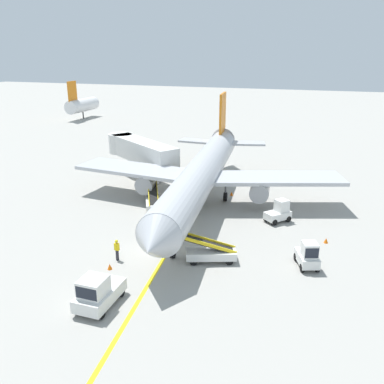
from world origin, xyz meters
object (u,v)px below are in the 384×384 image
Objects in this scene: jet_bridge at (138,150)px; safety_cone_nose_right at (232,194)px; baggage_tug_by_cargo_door at (279,212)px; safety_cone_wingtip_left at (110,267)px; belt_loader_forward_hold at (153,200)px; safety_cone_nose_left at (326,240)px; ground_crew_marshaller at (117,249)px; baggage_tug_near_wing at (308,256)px; airliner at (203,173)px; pushback_tug at (98,292)px; belt_loader_aft_hold at (209,252)px.

safety_cone_nose_right is (12.85, -3.10, -3.32)m from jet_bridge.
baggage_tug_by_cargo_door is 6.03× the size of safety_cone_wingtip_left.
jet_bridge reaches higher than belt_loader_forward_hold.
baggage_tug_by_cargo_door is 16.76m from safety_cone_wingtip_left.
ground_crew_marshaller is at bearing -151.23° from safety_cone_nose_left.
baggage_tug_near_wing is 6.14× the size of safety_cone_wingtip_left.
airliner reaches higher than baggage_tug_near_wing.
safety_cone_nose_left is at bearing 75.42° from baggage_tug_near_wing.
safety_cone_nose_left is (12.51, -5.42, -3.20)m from airliner.
safety_cone_nose_right is (6.70, 6.17, -0.56)m from belt_loader_forward_hold.
belt_loader_forward_hold is 12.77m from safety_cone_wingtip_left.
airliner is 80.30× the size of safety_cone_nose_left.
ground_crew_marshaller is 17.98m from safety_cone_nose_right.
belt_loader_forward_hold reaches higher than safety_cone_nose_left.
safety_cone_nose_right is at bearing 76.17° from safety_cone_wingtip_left.
safety_cone_nose_left is at bearing -37.49° from baggage_tug_by_cargo_door.
ground_crew_marshaller is at bearing -68.39° from jet_bridge.
baggage_tug_by_cargo_door is (18.74, -8.82, -2.62)m from jet_bridge.
baggage_tug_by_cargo_door reaches higher than safety_cone_nose_left.
airliner is 13.07× the size of baggage_tug_near_wing.
safety_cone_nose_right is (2.25, 3.65, -3.20)m from airliner.
safety_cone_nose_left is at bearing -41.48° from safety_cone_nose_right.
ground_crew_marshaller is 1.60m from safety_cone_wingtip_left.
baggage_tug_by_cargo_door is at bearing -25.19° from jet_bridge.
safety_cone_wingtip_left is at bearing -98.91° from airliner.
safety_cone_nose_left is at bearing -27.76° from jet_bridge.
baggage_tug_by_cargo_door is 6.03× the size of safety_cone_nose_left.
safety_cone_nose_left is (15.02, 8.25, -0.69)m from ground_crew_marshaller.
baggage_tug_near_wing is 0.54× the size of belt_loader_forward_hold.
pushback_tug reaches higher than safety_cone_nose_right.
ground_crew_marshaller is (-1.81, 5.75, -0.08)m from pushback_tug.
belt_loader_aft_hold is (4.18, -11.52, -2.64)m from airliner.
baggage_tug_by_cargo_door reaches higher than safety_cone_nose_right.
jet_bridge is 22.12m from ground_crew_marshaller.
ground_crew_marshaller is (8.09, -20.42, -2.63)m from jet_bridge.
safety_cone_nose_right is at bearing 58.39° from airliner.
baggage_tug_near_wing is 6.14× the size of safety_cone_nose_right.
safety_cone_nose_right is at bearing 82.71° from pushback_tug.
jet_bridge reaches higher than baggage_tug_by_cargo_door.
airliner is at bearing -121.61° from safety_cone_nose_right.
airliner is at bearing 138.18° from baggage_tug_near_wing.
belt_loader_aft_hold is at bearing -168.71° from baggage_tug_near_wing.
belt_loader_forward_hold reaches higher than ground_crew_marshaller.
ground_crew_marshaller is 3.86× the size of safety_cone_nose_left.
baggage_tug_near_wing is at bearing -25.71° from belt_loader_forward_hold.
pushback_tug is 2.12× the size of ground_crew_marshaller.
safety_cone_wingtip_left is (0.15, -1.44, -0.69)m from ground_crew_marshaller.
safety_cone_wingtip_left is at bearing -69.36° from jet_bridge.
airliner is at bearing 79.57° from ground_crew_marshaller.
baggage_tug_near_wing reaches higher than ground_crew_marshaller.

